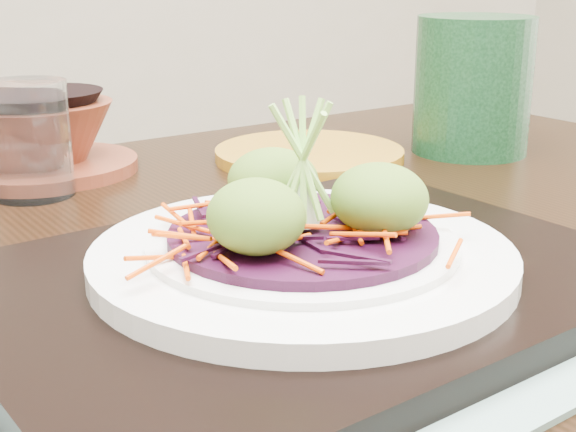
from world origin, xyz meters
name	(u,v)px	position (x,y,z in m)	size (l,w,h in m)	color
dining_table	(254,391)	(-0.01, 0.07, 0.67)	(1.35, 1.01, 0.77)	black
placemat	(302,298)	(-0.01, -0.01, 0.77)	(0.46, 0.36, 0.00)	gray
serving_tray	(302,282)	(-0.01, -0.01, 0.78)	(0.40, 0.30, 0.02)	black
white_plate	(302,255)	(-0.01, -0.01, 0.80)	(0.26, 0.26, 0.02)	white
cabbage_bed	(303,235)	(-0.01, -0.01, 0.81)	(0.16, 0.16, 0.01)	#300924
carrot_julienne	(303,222)	(-0.01, -0.01, 0.82)	(0.20, 0.20, 0.01)	#E64804
guacamole_scoops	(303,199)	(-0.01, -0.01, 0.84)	(0.14, 0.13, 0.04)	#547623
scallion_garnish	(303,166)	(-0.01, -0.01, 0.86)	(0.06, 0.06, 0.09)	#8FD053
water_glass	(29,139)	(-0.12, 0.31, 0.82)	(0.07, 0.07, 0.10)	white
terracotta_bowl_set	(50,141)	(-0.09, 0.39, 0.80)	(0.18, 0.18, 0.07)	maroon
yellow_plate	(309,154)	(0.16, 0.32, 0.78)	(0.20, 0.20, 0.01)	#A26A12
green_jar	(473,85)	(0.34, 0.28, 0.84)	(0.12, 0.12, 0.15)	#1A4A26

